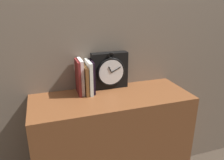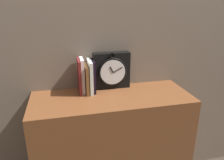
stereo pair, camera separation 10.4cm
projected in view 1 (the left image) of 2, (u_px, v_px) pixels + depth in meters
The scene contains 8 objects.
wall_back at pixel (101, 0), 1.27m from camera, with size 6.00×0.05×2.60m.
bookshelf at pixel (112, 151), 1.40m from camera, with size 0.93×0.36×0.77m.
clock at pixel (110, 71), 1.36m from camera, with size 0.23×0.07×0.24m.
book_slot0_maroon at pixel (78, 77), 1.28m from camera, with size 0.01×0.13×0.21m.
book_slot1_white at pixel (81, 76), 1.29m from camera, with size 0.02×0.12×0.21m.
book_slot2_brown at pixel (85, 80), 1.29m from camera, with size 0.02×0.14×0.17m.
book_slot3_white at pixel (89, 77), 1.29m from camera, with size 0.02×0.14×0.20m.
book_slot4_black at pixel (92, 77), 1.31m from camera, with size 0.01×0.12×0.19m.
Camera 1 is at (-0.36, -1.10, 1.30)m, focal length 35.00 mm.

